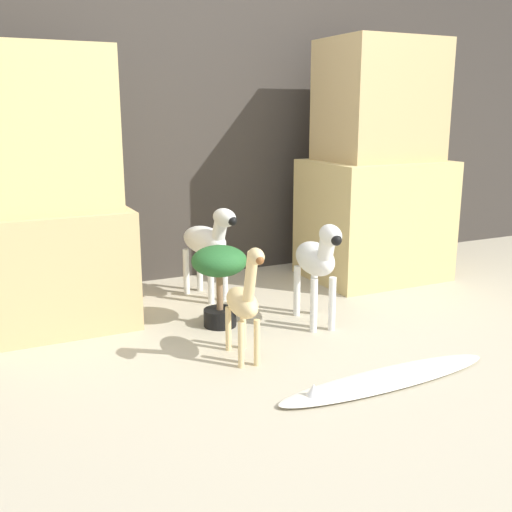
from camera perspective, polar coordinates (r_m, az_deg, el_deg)
name	(u,v)px	position (r m, az deg, el deg)	size (l,w,h in m)	color
ground_plane	(322,359)	(2.82, 6.26, -9.74)	(14.00, 14.00, 0.00)	#B2A88E
wall_back	(192,113)	(4.09, -6.07, 13.39)	(6.40, 0.08, 2.20)	#38332D
rock_pillar_left	(38,200)	(3.30, -20.02, 5.00)	(0.87, 0.69, 1.43)	tan
rock_pillar_right	(376,175)	(4.10, 11.35, 7.61)	(0.87, 0.69, 1.56)	#D1B775
zebra_right	(317,259)	(3.14, 5.87, -0.30)	(0.23, 0.50, 0.58)	silver
zebra_left	(208,240)	(3.58, -4.59, 1.49)	(0.25, 0.50, 0.58)	silver
giraffe_figurine	(244,300)	(2.69, -1.16, -4.22)	(0.16, 0.43, 0.57)	#E0C184
potted_palm_front	(219,271)	(3.13, -3.51, -1.44)	(0.29, 0.29, 0.44)	black
surfboard	(385,379)	(2.64, 12.23, -11.38)	(1.07, 0.23, 0.07)	silver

